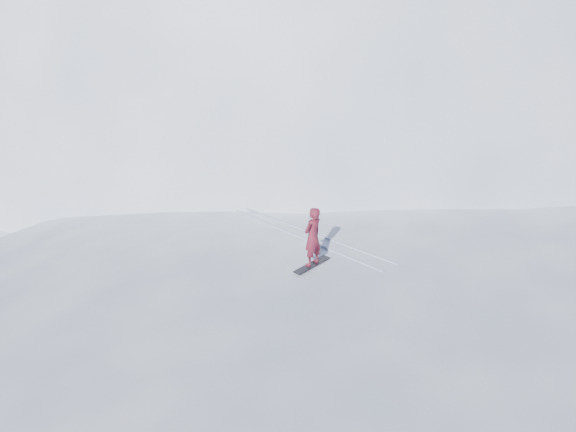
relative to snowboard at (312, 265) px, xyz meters
name	(u,v)px	position (x,y,z in m)	size (l,w,h in m)	color
ground	(440,379)	(1.44, -3.34, -2.41)	(400.00, 400.00, 0.00)	white
near_ridge	(376,314)	(2.44, -0.34, -2.41)	(36.00, 28.00, 4.80)	white
summit_peak	(335,114)	(23.44, 22.66, -2.41)	(60.00, 56.00, 56.00)	white
peak_shoulder	(268,152)	(11.44, 16.66, -2.41)	(28.00, 24.00, 18.00)	white
wind_bumps	(363,348)	(0.88, -1.22, -2.41)	(16.00, 14.40, 1.00)	white
snowboard	(312,265)	(0.00, 0.00, 0.00)	(1.29, 0.24, 0.02)	black
snowboarder	(313,237)	(0.00, 0.00, 0.82)	(0.59, 0.39, 1.62)	maroon
board_tracks	(307,235)	(1.17, 1.51, 0.01)	(1.17, 5.98, 0.04)	silver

